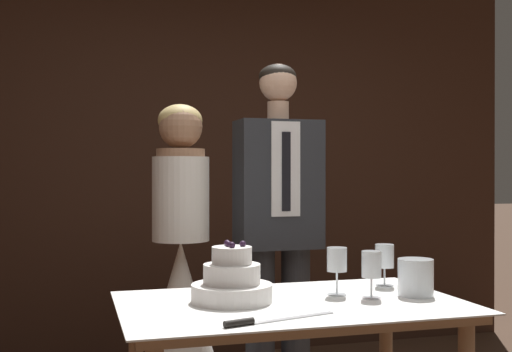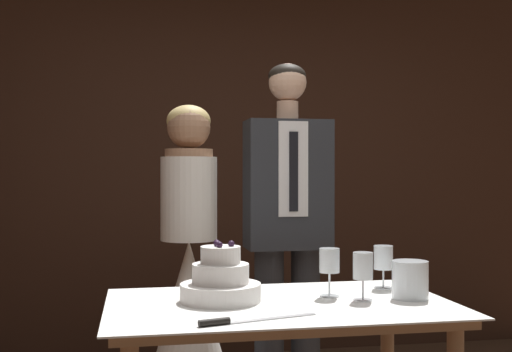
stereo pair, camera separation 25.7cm
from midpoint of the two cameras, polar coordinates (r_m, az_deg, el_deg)
wall_back at (r=4.48m, az=-7.11°, el=2.22°), size 4.77×0.12×2.82m
cake_table at (r=2.38m, az=0.01°, el=-13.61°), size 1.24×0.76×0.79m
tiered_cake at (r=2.35m, az=-5.33°, el=-9.38°), size 0.29×0.29×0.22m
cake_knife at (r=2.04m, az=-3.42°, el=-12.77°), size 0.40×0.13×0.02m
wine_glass_near at (r=2.46m, az=4.23°, el=-7.66°), size 0.08×0.08×0.18m
wine_glass_middle at (r=2.68m, az=8.67°, el=-7.26°), size 0.08×0.08×0.17m
wine_glass_far at (r=2.42m, az=7.22°, el=-8.03°), size 0.07×0.07×0.18m
hurricane_candle at (r=2.50m, az=11.14°, el=-8.93°), size 0.13×0.13×0.14m
bride at (r=3.25m, az=-9.01°, el=-11.53°), size 0.54×0.54×1.60m
groom at (r=3.29m, az=-0.26°, el=-4.09°), size 0.43×0.25×1.82m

